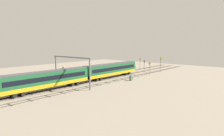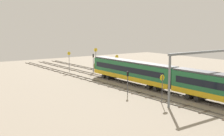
{
  "view_description": "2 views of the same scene",
  "coord_description": "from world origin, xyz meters",
  "px_view_note": "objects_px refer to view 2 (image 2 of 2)",
  "views": [
    {
      "loc": [
        -49.91,
        -42.64,
        11.48
      ],
      "look_at": [
        1.92,
        1.6,
        3.01
      ],
      "focal_mm": 30.82,
      "sensor_mm": 36.0,
      "label": 1
    },
    {
      "loc": [
        -46.58,
        38.62,
        11.89
      ],
      "look_at": [
        4.83,
        1.53,
        3.01
      ],
      "focal_mm": 46.55,
      "sensor_mm": 36.0,
      "label": 2
    }
  ],
  "objects_px": {
    "speed_sign_near_foreground": "(69,59)",
    "speed_sign_distant_end": "(162,85)",
    "train": "(173,80)",
    "overhead_gantry": "(202,64)",
    "speed_sign_mid_trackside": "(117,61)",
    "signal_light_trackside_approach": "(128,79)",
    "signal_light_trackside_departure": "(93,61)",
    "speed_sign_far_trackside": "(96,55)",
    "relay_cabinet": "(159,77)"
  },
  "relations": [
    {
      "from": "speed_sign_near_foreground",
      "to": "speed_sign_distant_end",
      "type": "bearing_deg",
      "value": 174.54
    },
    {
      "from": "speed_sign_near_foreground",
      "to": "speed_sign_distant_end",
      "type": "distance_m",
      "value": 38.11
    },
    {
      "from": "train",
      "to": "overhead_gantry",
      "type": "bearing_deg",
      "value": -177.69
    },
    {
      "from": "overhead_gantry",
      "to": "speed_sign_mid_trackside",
      "type": "distance_m",
      "value": 32.23
    },
    {
      "from": "signal_light_trackside_approach",
      "to": "signal_light_trackside_departure",
      "type": "relative_size",
      "value": 0.85
    },
    {
      "from": "speed_sign_far_trackside",
      "to": "signal_light_trackside_approach",
      "type": "relative_size",
      "value": 1.44
    },
    {
      "from": "speed_sign_far_trackside",
      "to": "relay_cabinet",
      "type": "xyz_separation_m",
      "value": [
        -23.91,
        -1.82,
        -3.22
      ]
    },
    {
      "from": "speed_sign_far_trackside",
      "to": "speed_sign_distant_end",
      "type": "bearing_deg",
      "value": 161.82
    },
    {
      "from": "train",
      "to": "signal_light_trackside_departure",
      "type": "height_order",
      "value": "train"
    },
    {
      "from": "speed_sign_distant_end",
      "to": "relay_cabinet",
      "type": "relative_size",
      "value": 2.88
    },
    {
      "from": "speed_sign_mid_trackside",
      "to": "speed_sign_distant_end",
      "type": "bearing_deg",
      "value": 155.85
    },
    {
      "from": "overhead_gantry",
      "to": "relay_cabinet",
      "type": "height_order",
      "value": "overhead_gantry"
    },
    {
      "from": "speed_sign_distant_end",
      "to": "signal_light_trackside_departure",
      "type": "relative_size",
      "value": 0.95
    },
    {
      "from": "relay_cabinet",
      "to": "signal_light_trackside_approach",
      "type": "bearing_deg",
      "value": 115.18
    },
    {
      "from": "train",
      "to": "speed_sign_near_foreground",
      "type": "relative_size",
      "value": 9.17
    },
    {
      "from": "speed_sign_near_foreground",
      "to": "speed_sign_far_trackside",
      "type": "xyz_separation_m",
      "value": [
        1.23,
        -9.23,
        0.48
      ]
    },
    {
      "from": "speed_sign_near_foreground",
      "to": "speed_sign_distant_end",
      "type": "relative_size",
      "value": 1.17
    },
    {
      "from": "speed_sign_near_foreground",
      "to": "speed_sign_distant_end",
      "type": "height_order",
      "value": "speed_sign_near_foreground"
    },
    {
      "from": "train",
      "to": "speed_sign_mid_trackside",
      "type": "height_order",
      "value": "train"
    },
    {
      "from": "speed_sign_far_trackside",
      "to": "speed_sign_distant_end",
      "type": "xyz_separation_m",
      "value": [
        -39.16,
        12.86,
        -0.95
      ]
    },
    {
      "from": "speed_sign_far_trackside",
      "to": "signal_light_trackside_departure",
      "type": "bearing_deg",
      "value": 142.12
    },
    {
      "from": "train",
      "to": "overhead_gantry",
      "type": "height_order",
      "value": "overhead_gantry"
    },
    {
      "from": "overhead_gantry",
      "to": "speed_sign_near_foreground",
      "type": "height_order",
      "value": "overhead_gantry"
    },
    {
      "from": "overhead_gantry",
      "to": "speed_sign_distant_end",
      "type": "height_order",
      "value": "overhead_gantry"
    },
    {
      "from": "train",
      "to": "overhead_gantry",
      "type": "xyz_separation_m",
      "value": [
        -5.85,
        -0.24,
        3.33
      ]
    },
    {
      "from": "speed_sign_mid_trackside",
      "to": "speed_sign_far_trackside",
      "type": "bearing_deg",
      "value": 1.82
    },
    {
      "from": "speed_sign_mid_trackside",
      "to": "signal_light_trackside_approach",
      "type": "relative_size",
      "value": 1.14
    },
    {
      "from": "speed_sign_near_foreground",
      "to": "overhead_gantry",
      "type": "bearing_deg",
      "value": -175.57
    },
    {
      "from": "signal_light_trackside_approach",
      "to": "train",
      "type": "bearing_deg",
      "value": -123.64
    },
    {
      "from": "signal_light_trackside_departure",
      "to": "train",
      "type": "bearing_deg",
      "value": 176.27
    },
    {
      "from": "speed_sign_distant_end",
      "to": "overhead_gantry",
      "type": "bearing_deg",
      "value": -107.31
    },
    {
      "from": "overhead_gantry",
      "to": "speed_sign_near_foreground",
      "type": "distance_m",
      "value": 40.22
    },
    {
      "from": "speed_sign_distant_end",
      "to": "signal_light_trackside_departure",
      "type": "distance_m",
      "value": 34.5
    },
    {
      "from": "speed_sign_near_foreground",
      "to": "train",
      "type": "bearing_deg",
      "value": -175.21
    },
    {
      "from": "speed_sign_mid_trackside",
      "to": "relay_cabinet",
      "type": "xyz_separation_m",
      "value": [
        -14.12,
        -1.51,
        -2.39
      ]
    },
    {
      "from": "overhead_gantry",
      "to": "signal_light_trackside_approach",
      "type": "xyz_separation_m",
      "value": [
        10.33,
        6.96,
        -3.22
      ]
    },
    {
      "from": "speed_sign_mid_trackside",
      "to": "speed_sign_far_trackside",
      "type": "xyz_separation_m",
      "value": [
        9.79,
        0.31,
        0.83
      ]
    },
    {
      "from": "overhead_gantry",
      "to": "signal_light_trackside_departure",
      "type": "bearing_deg",
      "value": -2.73
    },
    {
      "from": "signal_light_trackside_departure",
      "to": "relay_cabinet",
      "type": "distance_m",
      "value": 19.41
    },
    {
      "from": "speed_sign_mid_trackside",
      "to": "relay_cabinet",
      "type": "bearing_deg",
      "value": -173.88
    },
    {
      "from": "speed_sign_near_foreground",
      "to": "signal_light_trackside_departure",
      "type": "distance_m",
      "value": 6.57
    },
    {
      "from": "signal_light_trackside_departure",
      "to": "relay_cabinet",
      "type": "relative_size",
      "value": 3.05
    },
    {
      "from": "speed_sign_far_trackside",
      "to": "speed_sign_mid_trackside",
      "type": "bearing_deg",
      "value": -178.18
    },
    {
      "from": "train",
      "to": "signal_light_trackside_approach",
      "type": "xyz_separation_m",
      "value": [
        4.48,
        6.73,
        0.11
      ]
    },
    {
      "from": "overhead_gantry",
      "to": "signal_light_trackside_departure",
      "type": "distance_m",
      "value": 35.7
    },
    {
      "from": "speed_sign_far_trackside",
      "to": "signal_light_trackside_approach",
      "type": "xyz_separation_m",
      "value": [
        -30.92,
        13.09,
        -1.26
      ]
    },
    {
      "from": "train",
      "to": "speed_sign_distant_end",
      "type": "relative_size",
      "value": 10.76
    },
    {
      "from": "speed_sign_near_foreground",
      "to": "signal_light_trackside_departure",
      "type": "bearing_deg",
      "value": -133.0
    },
    {
      "from": "speed_sign_near_foreground",
      "to": "signal_light_trackside_departure",
      "type": "xyz_separation_m",
      "value": [
        -4.47,
        -4.8,
        -0.33
      ]
    },
    {
      "from": "speed_sign_far_trackside",
      "to": "signal_light_trackside_departure",
      "type": "distance_m",
      "value": 7.26
    }
  ]
}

